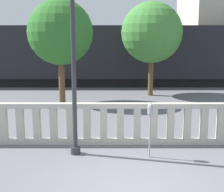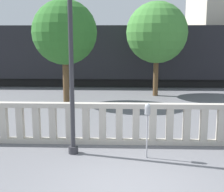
# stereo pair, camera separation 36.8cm
# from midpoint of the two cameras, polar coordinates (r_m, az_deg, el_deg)

# --- Properties ---
(ground_plane) EXTENTS (160.00, 160.00, 0.00)m
(ground_plane) POSITION_cam_midpoint_polar(r_m,az_deg,el_deg) (6.81, 4.73, -16.70)
(ground_plane) COLOR slate
(balustrade) EXTENTS (15.99, 0.24, 1.23)m
(balustrade) POSITION_cam_midpoint_polar(r_m,az_deg,el_deg) (9.23, 4.02, -5.10)
(balustrade) COLOR #BCB5A8
(balustrade) RESTS_ON ground
(lamppost) EXTENTS (0.28, 0.28, 5.18)m
(lamppost) POSITION_cam_midpoint_polar(r_m,az_deg,el_deg) (8.16, -6.21, 7.86)
(lamppost) COLOR #2D2D33
(lamppost) RESTS_ON ground
(parking_meter) EXTENTS (0.15, 0.15, 1.47)m
(parking_meter) POSITION_cam_midpoint_polar(r_m,az_deg,el_deg) (8.10, 7.79, -3.49)
(parking_meter) COLOR #99999E
(parking_meter) RESTS_ON ground
(train_near) EXTENTS (29.90, 2.74, 4.44)m
(train_near) POSITION_cam_midpoint_polar(r_m,az_deg,el_deg) (20.95, -7.89, 7.53)
(train_near) COLOR black
(train_near) RESTS_ON ground
(tree_left) EXTENTS (3.02, 3.02, 4.87)m
(tree_left) POSITION_cam_midpoint_polar(r_m,az_deg,el_deg) (14.89, -7.94, 11.42)
(tree_left) COLOR brown
(tree_left) RESTS_ON ground
(tree_right) EXTENTS (3.22, 3.22, 4.98)m
(tree_right) POSITION_cam_midpoint_polar(r_m,az_deg,el_deg) (16.87, 8.84, 11.37)
(tree_right) COLOR brown
(tree_right) RESTS_ON ground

